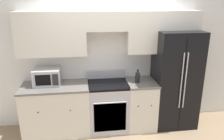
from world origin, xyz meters
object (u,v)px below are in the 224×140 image
oven_range (108,106)px  microwave (47,76)px  refrigerator (175,79)px  bottle (137,77)px

oven_range → microwave: (-1.08, 0.10, 0.60)m
oven_range → refrigerator: refrigerator is taller
refrigerator → bottle: 0.76m
bottle → microwave: bearing=175.4°
microwave → bottle: bearing=-4.6°
microwave → bottle: (1.63, -0.13, -0.05)m
refrigerator → microwave: 2.38m
microwave → refrigerator: bearing=-1.6°
oven_range → refrigerator: 1.37m
oven_range → refrigerator: size_ratio=0.58×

